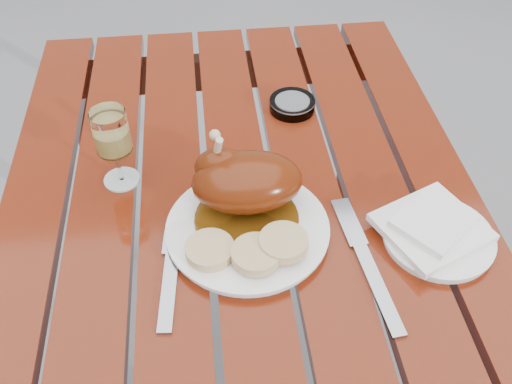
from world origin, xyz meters
TOP-DOWN VIEW (x-y plane):
  - table at (0.00, 0.00)m, footprint 0.80×1.20m
  - dinner_plate at (0.00, -0.04)m, footprint 0.32×0.32m
  - roast_duck at (0.00, 0.01)m, footprint 0.18×0.18m
  - bread_dumplings at (-0.00, -0.09)m, footprint 0.18×0.09m
  - wine_glass at (-0.20, 0.11)m, footprint 0.07×0.07m
  - side_plate at (0.29, -0.09)m, footprint 0.23×0.23m
  - napkin at (0.28, -0.08)m, footprint 0.19×0.18m
  - ashtray at (0.12, 0.27)m, footprint 0.12×0.12m
  - fork at (-0.12, -0.12)m, footprint 0.04×0.17m
  - knife at (0.18, -0.14)m, footprint 0.04×0.23m

SIDE VIEW (x-z plane):
  - table at x=0.00m, z-range 0.00..0.75m
  - fork at x=-0.12m, z-range 0.75..0.76m
  - knife at x=0.18m, z-range 0.75..0.76m
  - side_plate at x=0.29m, z-range 0.75..0.76m
  - dinner_plate at x=0.00m, z-range 0.75..0.77m
  - ashtray at x=0.12m, z-range 0.75..0.77m
  - napkin at x=0.28m, z-range 0.76..0.78m
  - bread_dumplings at x=0.00m, z-range 0.77..0.79m
  - roast_duck at x=0.00m, z-range 0.75..0.88m
  - wine_glass at x=-0.20m, z-range 0.75..0.89m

